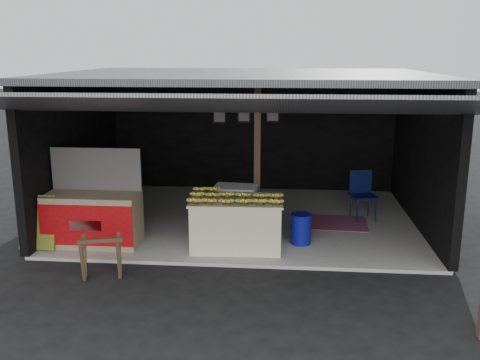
# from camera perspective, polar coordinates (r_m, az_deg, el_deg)

# --- Properties ---
(ground) EXTENTS (80.00, 80.00, 0.00)m
(ground) POSITION_cam_1_polar(r_m,az_deg,el_deg) (8.80, -0.90, -9.31)
(ground) COLOR black
(ground) RESTS_ON ground
(concrete_slab) EXTENTS (7.00, 5.00, 0.06)m
(concrete_slab) POSITION_cam_1_polar(r_m,az_deg,el_deg) (11.13, 0.44, -4.17)
(concrete_slab) COLOR gray
(concrete_slab) RESTS_ON ground
(shophouse) EXTENTS (7.40, 7.29, 3.02)m
(shophouse) POSITION_cam_1_polar(r_m,az_deg,el_deg) (10.99, 0.59, 6.67)
(shophouse) COLOR black
(shophouse) RESTS_ON ground
(banana_table) EXTENTS (1.63, 1.04, 0.88)m
(banana_table) POSITION_cam_1_polar(r_m,az_deg,el_deg) (9.34, -0.39, -4.64)
(banana_table) COLOR silver
(banana_table) RESTS_ON concrete_slab
(banana_pile) EXTENTS (1.51, 0.94, 0.17)m
(banana_pile) POSITION_cam_1_polar(r_m,az_deg,el_deg) (9.19, -0.39, -1.53)
(banana_pile) COLOR gold
(banana_pile) RESTS_ON banana_table
(white_crate) EXTENTS (0.83, 0.60, 0.88)m
(white_crate) POSITION_cam_1_polar(r_m,az_deg,el_deg) (10.21, -0.48, -3.05)
(white_crate) COLOR white
(white_crate) RESTS_ON concrete_slab
(neighbor_stall) EXTENTS (1.64, 0.74, 1.69)m
(neighbor_stall) POSITION_cam_1_polar(r_m,az_deg,el_deg) (9.85, -15.39, -3.78)
(neighbor_stall) COLOR #998466
(neighbor_stall) RESTS_ON concrete_slab
(green_signboard) EXTENTS (0.63, 0.27, 0.93)m
(green_signboard) POSITION_cam_1_polar(r_m,az_deg,el_deg) (9.93, -20.80, -4.26)
(green_signboard) COLOR black
(green_signboard) RESTS_ON concrete_slab
(sawhorse) EXTENTS (0.71, 0.70, 0.65)m
(sawhorse) POSITION_cam_1_polar(r_m,az_deg,el_deg) (8.53, -14.59, -7.60)
(sawhorse) COLOR #483524
(sawhorse) RESTS_ON ground
(water_barrel) EXTENTS (0.35, 0.35, 0.52)m
(water_barrel) POSITION_cam_1_polar(r_m,az_deg,el_deg) (9.64, 6.51, -5.28)
(water_barrel) COLOR navy
(water_barrel) RESTS_ON concrete_slab
(plastic_chair) EXTENTS (0.57, 0.57, 1.00)m
(plastic_chair) POSITION_cam_1_polar(r_m,az_deg,el_deg) (11.21, 12.89, -1.09)
(plastic_chair) COLOR #090F36
(plastic_chair) RESTS_ON concrete_slab
(magenta_rug) EXTENTS (1.56, 1.09, 0.01)m
(magenta_rug) POSITION_cam_1_polar(r_m,az_deg,el_deg) (10.94, 9.49, -4.48)
(magenta_rug) COLOR #731954
(magenta_rug) RESTS_ON concrete_slab
(picture_frames) EXTENTS (1.62, 0.04, 0.46)m
(picture_frames) POSITION_cam_1_polar(r_m,az_deg,el_deg) (13.08, 0.58, 7.04)
(picture_frames) COLOR black
(picture_frames) RESTS_ON shophouse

